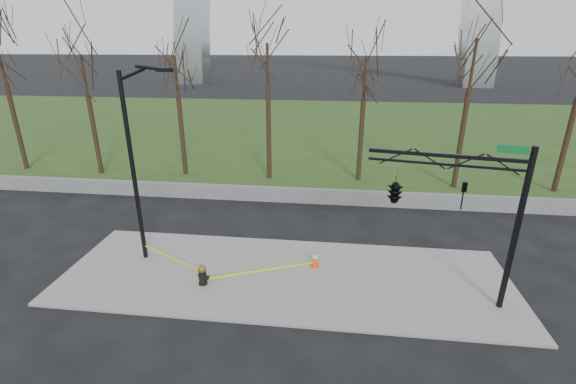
# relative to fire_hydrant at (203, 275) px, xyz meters

# --- Properties ---
(ground) EXTENTS (500.00, 500.00, 0.00)m
(ground) POSITION_rel_fire_hydrant_xyz_m (3.08, 1.00, -0.50)
(ground) COLOR black
(ground) RESTS_ON ground
(sidewalk) EXTENTS (18.00, 6.00, 0.10)m
(sidewalk) POSITION_rel_fire_hydrant_xyz_m (3.08, 1.00, -0.45)
(sidewalk) COLOR slate
(sidewalk) RESTS_ON ground
(grass_strip) EXTENTS (120.00, 40.00, 0.06)m
(grass_strip) POSITION_rel_fire_hydrant_xyz_m (3.08, 31.00, -0.47)
(grass_strip) COLOR #284017
(grass_strip) RESTS_ON ground
(guardrail) EXTENTS (60.00, 0.30, 0.90)m
(guardrail) POSITION_rel_fire_hydrant_xyz_m (3.08, 9.00, -0.05)
(guardrail) COLOR #59595B
(guardrail) RESTS_ON ground
(tree_row) EXTENTS (53.05, 4.00, 9.77)m
(tree_row) POSITION_rel_fire_hydrant_xyz_m (6.60, 13.00, 4.39)
(tree_row) COLOR black
(tree_row) RESTS_ON ground
(fire_hydrant) EXTENTS (0.53, 0.38, 0.86)m
(fire_hydrant) POSITION_rel_fire_hydrant_xyz_m (0.00, 0.00, 0.00)
(fire_hydrant) COLOR black
(fire_hydrant) RESTS_ON sidewalk
(traffic_cone) EXTENTS (0.37, 0.37, 0.66)m
(traffic_cone) POSITION_rel_fire_hydrant_xyz_m (4.27, 1.80, -0.07)
(traffic_cone) COLOR #E4440C
(traffic_cone) RESTS_ON sidewalk
(street_light) EXTENTS (2.37, 0.66, 8.21)m
(street_light) POSITION_rel_fire_hydrant_xyz_m (-2.96, 1.67, 4.20)
(street_light) COLOR black
(street_light) RESTS_ON ground
(traffic_signal_mast) EXTENTS (5.04, 2.54, 6.00)m
(traffic_signal_mast) POSITION_rel_fire_hydrant_xyz_m (7.80, 0.46, 3.65)
(traffic_signal_mast) COLOR black
(traffic_signal_mast) RESTS_ON ground
(caution_tape) EXTENTS (7.46, 1.80, 0.44)m
(caution_tape) POSITION_rel_fire_hydrant_xyz_m (0.50, 0.88, -0.03)
(caution_tape) COLOR yellow
(caution_tape) RESTS_ON ground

